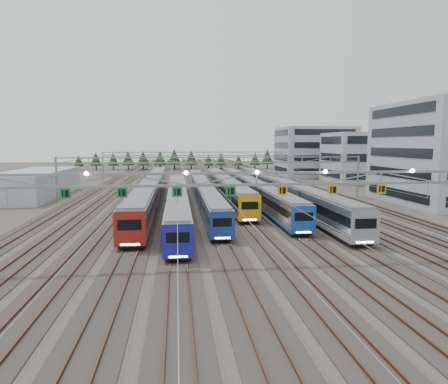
{
  "coord_description": "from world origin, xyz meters",
  "views": [
    {
      "loc": [
        -6.72,
        -33.34,
        10.28
      ],
      "look_at": [
        -0.19,
        22.18,
        3.5
      ],
      "focal_mm": 32.0,
      "sensor_mm": 36.0,
      "label": 1
    }
  ],
  "objects": [
    {
      "name": "train_f",
      "position": [
        11.25,
        34.95,
        2.19
      ],
      "size": [
        2.97,
        64.99,
        3.88
      ],
      "color": "black",
      "rests_on": "ground"
    },
    {
      "name": "train_b",
      "position": [
        -6.75,
        28.5,
        2.01
      ],
      "size": [
        2.7,
        57.59,
        3.52
      ],
      "color": "black",
      "rests_on": "ground"
    },
    {
      "name": "gantry_mid",
      "position": [
        0.0,
        40.0,
        6.39
      ],
      "size": [
        56.36,
        0.36,
        8.0
      ],
      "color": "gray",
      "rests_on": "ground"
    },
    {
      "name": "treeline",
      "position": [
        -0.9,
        129.04,
        4.23
      ],
      "size": [
        93.8,
        5.6,
        7.02
      ],
      "color": "#332114",
      "rests_on": "ground"
    },
    {
      "name": "depot_bldg_south",
      "position": [
        39.36,
        30.42,
        8.63
      ],
      "size": [
        18.0,
        22.0,
        17.25
      ],
      "primitive_type": "cube",
      "color": "#9BACB9",
      "rests_on": "ground"
    },
    {
      "name": "train_e",
      "position": [
        6.75,
        40.02,
        2.06
      ],
      "size": [
        2.78,
        64.93,
        3.61
      ],
      "color": "black",
      "rests_on": "ground"
    },
    {
      "name": "depot_bldg_mid",
      "position": [
        40.56,
        68.4,
        6.58
      ],
      "size": [
        14.0,
        16.0,
        13.16
      ],
      "primitive_type": "cube",
      "color": "#9BACB9",
      "rests_on": "ground"
    },
    {
      "name": "train_d",
      "position": [
        2.25,
        41.25,
        2.16
      ],
      "size": [
        2.92,
        52.28,
        3.81
      ],
      "color": "black",
      "rests_on": "ground"
    },
    {
      "name": "gantry_far",
      "position": [
        0.0,
        85.0,
        6.39
      ],
      "size": [
        56.36,
        0.36,
        8.0
      ],
      "color": "gray",
      "rests_on": "ground"
    },
    {
      "name": "train_a",
      "position": [
        -11.25,
        38.23,
        2.24
      ],
      "size": [
        3.05,
        68.15,
        3.97
      ],
      "color": "black",
      "rests_on": "ground"
    },
    {
      "name": "depot_bldg_north",
      "position": [
        36.89,
        90.23,
        7.73
      ],
      "size": [
        22.0,
        18.0,
        15.46
      ],
      "primitive_type": "cube",
      "color": "#9BACB9",
      "rests_on": "ground"
    },
    {
      "name": "train_c",
      "position": [
        -2.25,
        37.7,
        1.97
      ],
      "size": [
        2.65,
        63.33,
        3.44
      ],
      "color": "black",
      "rests_on": "ground"
    },
    {
      "name": "track_bed",
      "position": [
        0.0,
        100.0,
        1.49
      ],
      "size": [
        54.0,
        260.0,
        5.42
      ],
      "color": "#2D2823",
      "rests_on": "ground"
    },
    {
      "name": "gantry_near",
      "position": [
        -0.05,
        -0.12,
        7.09
      ],
      "size": [
        56.36,
        0.61,
        8.08
      ],
      "color": "gray",
      "rests_on": "ground"
    },
    {
      "name": "west_shed",
      "position": [
        -34.42,
        48.54,
        2.51
      ],
      "size": [
        10.0,
        30.0,
        5.01
      ],
      "primitive_type": "cube",
      "color": "#9BACB9",
      "rests_on": "ground"
    },
    {
      "name": "ground",
      "position": [
        0.0,
        0.0,
        0.0
      ],
      "size": [
        400.0,
        400.0,
        0.0
      ],
      "primitive_type": "plane",
      "color": "#47423A",
      "rests_on": "ground"
    }
  ]
}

